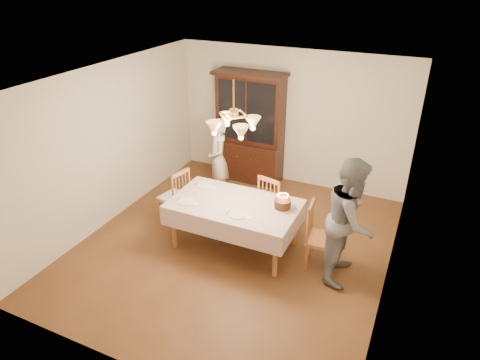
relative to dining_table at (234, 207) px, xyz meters
The scene contains 14 objects.
ground 0.68m from the dining_table, ahead, with size 5.00×5.00×0.00m, color #553018.
room_shell 0.90m from the dining_table, ahead, with size 5.00×5.00×5.00m.
dining_table is the anchor object (origin of this frame).
china_hutch 2.40m from the dining_table, 108.19° to the left, with size 1.38×0.54×2.16m.
chair_far_side 0.83m from the dining_table, 61.19° to the left, with size 0.53×0.51×1.00m.
chair_left_end 1.24m from the dining_table, behind, with size 0.50×0.52×1.00m.
chair_right_end 1.35m from the dining_table, ahead, with size 0.46×0.48×1.00m.
elderly_woman 1.59m from the dining_table, 125.97° to the left, with size 0.56×0.37×1.53m, color #F0E2CB.
adult_in_grey 1.71m from the dining_table, ahead, with size 0.86×0.67×1.77m, color slate.
birthday_cake 0.73m from the dining_table, 12.18° to the left, with size 0.30×0.30×0.23m.
place_setting_near_left 0.70m from the dining_table, 156.68° to the right, with size 0.38×0.24×0.02m.
place_setting_near_right 0.37m from the dining_table, 53.34° to the right, with size 0.39×0.25×0.02m.
place_setting_far_left 0.72m from the dining_table, 155.72° to the left, with size 0.39×0.25×0.02m.
chandelier 1.29m from the dining_table, 155.46° to the right, with size 0.62×0.62×0.73m.
Camera 1 is at (2.38, -4.94, 3.94)m, focal length 32.00 mm.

